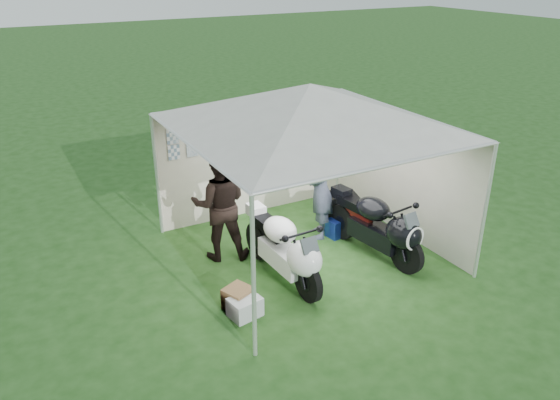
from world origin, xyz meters
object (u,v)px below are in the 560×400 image
Objects in this scene: motorcycle_black at (379,226)px; person_blue_jacket at (321,189)px; crate_1 at (238,298)px; canopy_tent at (309,110)px; person_dark_jacket at (220,204)px; paddock_stand at (339,227)px; motorcycle_white at (286,248)px; equipment_box at (342,207)px; crate_0 at (245,307)px.

person_blue_jacket reaches higher than motorcycle_black.
crate_1 is at bearing 177.13° from motorcycle_black.
canopy_tent is 2.84× the size of person_dark_jacket.
paddock_stand is (0.88, 0.26, -2.40)m from canopy_tent.
person_blue_jacket is (1.34, 1.07, 0.34)m from motorcycle_white.
motorcycle_white is 1.93m from paddock_stand.
crate_1 is at bearing 97.78° from person_dark_jacket.
equipment_box is (2.07, 1.43, -0.32)m from motorcycle_white.
paddock_stand is at bearing 28.83° from crate_0.
paddock_stand is 0.23× the size of person_dark_jacket.
person_blue_jacket is at bearing -154.10° from equipment_box.
canopy_tent reaches higher than person_blue_jacket.
crate_0 is (-2.32, -1.62, -0.79)m from person_blue_jacket.
motorcycle_black reaches higher than crate_1.
crate_0 is 0.22m from crate_1.
crate_0 is at bearing 99.52° from person_dark_jacket.
motorcycle_black reaches higher than crate_0.
crate_0 is (-0.98, -0.55, -0.45)m from motorcycle_white.
person_dark_jacket reaches higher than motorcycle_black.
paddock_stand is at bearing 90.00° from motorcycle_black.
motorcycle_white is 1.79m from motorcycle_black.
paddock_stand is 0.24× the size of person_blue_jacket.
equipment_box reaches higher than crate_1.
person_dark_jacket is at bearing 143.23° from motorcycle_black.
person_blue_jacket reaches higher than paddock_stand.
motorcycle_white is 1.12m from crate_1.
motorcycle_white is at bearing 137.69° from person_dark_jacket.
canopy_tent reaches higher than motorcycle_white.
person_blue_jacket is at bearing 34.98° from crate_0.
person_blue_jacket is (-0.31, 0.17, 0.77)m from paddock_stand.
equipment_box is 3.52m from crate_1.
person_dark_jacket is 3.57× the size of equipment_box.
person_blue_jacket reaches higher than motorcycle_white.
canopy_tent reaches higher than person_dark_jacket.
paddock_stand is 0.82× the size of equipment_box.
motorcycle_white is at bearing 29.28° from crate_0.
person_dark_jacket reaches higher than paddock_stand.
equipment_box is at bearing 32.26° from motorcycle_white.
crate_0 is at bearing -23.80° from person_blue_jacket.
motorcycle_black is at bearing -82.21° from paddock_stand.
equipment_box is (0.42, 0.53, 0.11)m from paddock_stand.
person_dark_jacket is at bearing -175.60° from equipment_box.
person_blue_jacket is (0.57, 0.43, -1.64)m from canopy_tent.
canopy_tent reaches higher than crate_1.
person_blue_jacket reaches higher than equipment_box.
motorcycle_black is at bearing 4.92° from crate_1.
motorcycle_black reaches higher than equipment_box.
motorcycle_white reaches higher than crate_0.
motorcycle_white is 1.09× the size of person_dark_jacket.
motorcycle_white is 1.16× the size of person_blue_jacket.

